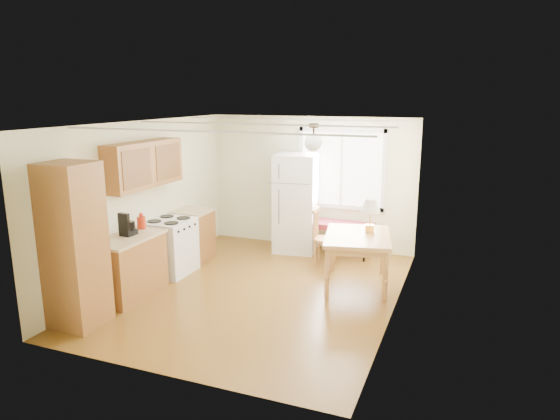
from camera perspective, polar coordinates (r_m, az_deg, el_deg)
The scene contains 11 objects.
room_shell at distance 7.26m, azimuth -2.49°, elevation -0.02°, with size 4.60×5.60×2.62m.
kitchen_run at distance 7.69m, azimuth -16.22°, elevation -2.95°, with size 0.65×3.40×2.20m.
window_unit at distance 9.32m, azimuth 7.03°, elevation 4.70°, with size 1.64×0.05×1.51m.
pendant_light at distance 7.23m, azimuth 3.85°, elevation 7.83°, with size 0.26×0.26×0.40m.
refrigerator at distance 9.31m, azimuth 1.85°, elevation 0.81°, with size 0.84×0.84×1.83m.
bench at distance 9.16m, azimuth 6.47°, elevation -1.82°, with size 1.34×0.50×0.62m.
dining_table at distance 7.72m, azimuth 8.85°, elevation -3.57°, with size 1.21×1.46×0.81m.
chair at distance 8.70m, azimuth 4.63°, elevation -2.57°, with size 0.43×0.42×0.97m.
table_lamp at distance 7.77m, azimuth 10.31°, elevation 0.19°, with size 0.30×0.30×0.53m.
coffee_maker at distance 7.53m, azimuth -17.03°, elevation -1.86°, with size 0.19×0.24×0.35m.
kettle at distance 7.85m, azimuth -15.56°, elevation -1.34°, with size 0.13×0.13×0.25m.
Camera 1 is at (2.85, -6.47, 2.89)m, focal length 32.00 mm.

